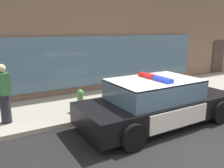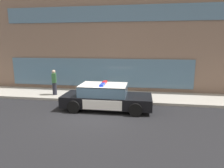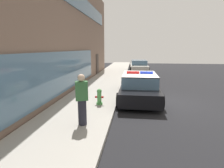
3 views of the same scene
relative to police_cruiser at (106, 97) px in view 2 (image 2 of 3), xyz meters
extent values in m
plane|color=black|center=(-0.50, -1.05, -0.68)|extent=(48.00, 48.00, 0.00)
cube|color=#A39E93|center=(-0.50, 2.50, -0.60)|extent=(48.00, 2.88, 0.15)
cube|color=#7A6051|center=(1.42, 9.48, 3.24)|extent=(23.05, 10.98, 7.84)
cube|color=slate|center=(-1.35, 3.96, 0.77)|extent=(13.83, 0.08, 2.10)
cube|color=slate|center=(1.42, 3.96, 4.97)|extent=(19.36, 0.08, 1.10)
cube|color=black|center=(0.06, 0.00, -0.18)|extent=(4.87, 1.90, 0.60)
cube|color=silver|center=(1.62, 0.00, -0.01)|extent=(1.66, 1.85, 0.05)
cube|color=silver|center=(-1.65, -0.01, -0.01)|extent=(1.37, 1.85, 0.05)
cube|color=silver|center=(-0.04, 0.95, -0.18)|extent=(2.04, 0.04, 0.51)
cube|color=silver|center=(-0.04, -0.95, -0.18)|extent=(2.04, 0.04, 0.51)
cube|color=yellow|center=(-0.04, 0.97, -0.18)|extent=(0.22, 0.01, 0.26)
cube|color=slate|center=(-0.14, 0.00, 0.39)|extent=(2.54, 1.70, 0.60)
cube|color=silver|center=(-0.14, 0.00, 0.68)|extent=(2.54, 1.70, 0.04)
cube|color=red|center=(-0.14, 0.34, 0.76)|extent=(0.20, 0.64, 0.11)
cube|color=blue|center=(-0.14, -0.34, 0.76)|extent=(0.20, 0.64, 0.11)
cylinder|color=black|center=(1.66, 0.95, -0.34)|extent=(0.68, 0.22, 0.68)
cylinder|color=black|center=(1.67, -0.94, -0.34)|extent=(0.68, 0.22, 0.68)
cylinder|color=black|center=(-1.55, 0.94, -0.34)|extent=(0.68, 0.22, 0.68)
cylinder|color=black|center=(-1.55, -0.95, -0.34)|extent=(0.68, 0.22, 0.68)
cylinder|color=#4C994C|center=(-1.69, 1.82, -0.48)|extent=(0.28, 0.28, 0.10)
cylinder|color=#4C994C|center=(-1.69, 1.82, -0.20)|extent=(0.19, 0.19, 0.45)
sphere|color=#4C994C|center=(-1.69, 1.82, 0.09)|extent=(0.22, 0.22, 0.22)
cylinder|color=#B21E19|center=(-1.69, 1.82, 0.16)|extent=(0.06, 0.06, 0.05)
cylinder|color=#B21E19|center=(-1.69, 1.67, -0.18)|extent=(0.09, 0.10, 0.09)
cylinder|color=#B21E19|center=(-1.69, 1.96, -0.18)|extent=(0.09, 0.10, 0.09)
cylinder|color=#B21E19|center=(-1.54, 1.82, -0.22)|extent=(0.10, 0.12, 0.12)
cylinder|color=#23232D|center=(-3.93, 1.96, -0.10)|extent=(0.28, 0.28, 0.85)
cube|color=#336638|center=(-3.93, 1.96, 0.63)|extent=(0.37, 0.46, 0.62)
sphere|color=beige|center=(-3.93, 1.96, 1.06)|extent=(0.24, 0.24, 0.24)
camera|label=1|loc=(-4.43, -4.91, 2.11)|focal=36.74mm
camera|label=2|loc=(1.92, -10.30, 2.87)|focal=31.41mm
camera|label=3|loc=(-9.51, 0.28, 1.99)|focal=29.20mm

